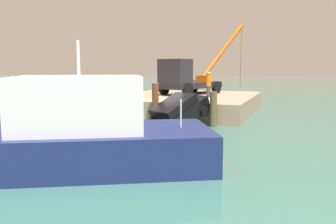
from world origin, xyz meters
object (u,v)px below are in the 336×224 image
object	(u,v)px
dock_worker	(209,84)
salvaged_car	(174,114)
crane_truck	(187,77)
moored_yacht	(19,153)

from	to	relation	value
dock_worker	salvaged_car	distance (m)	5.90
crane_truck	dock_worker	xyz separation A→B (m)	(1.96, 2.22, -0.45)
moored_yacht	crane_truck	bearing A→B (deg)	178.48
salvaged_car	moored_yacht	size ratio (longest dim) A/B	0.38
crane_truck	moored_yacht	size ratio (longest dim) A/B	0.82
crane_truck	salvaged_car	world-z (taller)	crane_truck
moored_yacht	dock_worker	bearing A→B (deg)	170.02
salvaged_car	moored_yacht	world-z (taller)	moored_yacht
dock_worker	salvaged_car	bearing A→B (deg)	-5.51
crane_truck	salvaged_car	xyz separation A→B (m)	(7.64, 1.67, -1.89)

